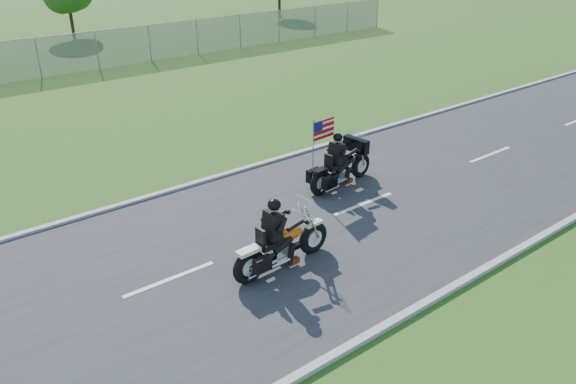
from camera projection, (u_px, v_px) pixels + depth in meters
ground at (245, 251)px, 13.57m from camera, size 420.00×420.00×0.00m
road at (245, 251)px, 13.56m from camera, size 120.00×8.00×0.04m
curb_north at (168, 192)px, 16.43m from camera, size 120.00×0.18×0.12m
curb_south at (363, 339)px, 10.66m from camera, size 120.00×0.18×0.12m
motorcycle_lead at (281, 246)px, 12.69m from camera, size 2.74×0.73×1.84m
motorcycle_follow at (341, 168)px, 16.63m from camera, size 2.59×0.91×2.16m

